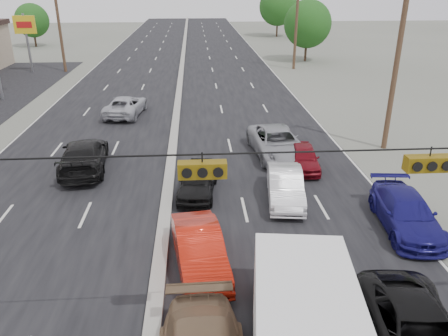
{
  "coord_description": "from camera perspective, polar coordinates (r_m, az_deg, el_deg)",
  "views": [
    {
      "loc": [
        1.38,
        -8.56,
        9.19
      ],
      "look_at": [
        2.48,
        7.55,
        2.2
      ],
      "focal_mm": 35.0,
      "sensor_mm": 36.0,
      "label": 1
    }
  ],
  "objects": [
    {
      "name": "road_surface",
      "position": [
        39.66,
        -5.88,
        9.89
      ],
      "size": [
        20.0,
        160.0,
        0.02
      ],
      "primitive_type": "cube",
      "color": "black",
      "rests_on": "ground"
    },
    {
      "name": "utility_pole_right_c",
      "position": [
        49.98,
        9.45,
        18.43
      ],
      "size": [
        1.6,
        0.3,
        10.0
      ],
      "color": "#422D1E",
      "rests_on": "ground"
    },
    {
      "name": "queue_car_d",
      "position": [
        18.78,
        22.67,
        -5.45
      ],
      "size": [
        2.4,
        4.96,
        1.39
      ],
      "primitive_type": "imported",
      "rotation": [
        0.0,
        0.0,
        -0.1
      ],
      "color": "navy",
      "rests_on": "ground"
    },
    {
      "name": "queue_car_b",
      "position": [
        19.69,
        8.0,
        -2.38
      ],
      "size": [
        1.98,
        4.4,
        1.4
      ],
      "primitive_type": "imported",
      "rotation": [
        0.0,
        0.0,
        -0.12
      ],
      "color": "silver",
      "rests_on": "ground"
    },
    {
      "name": "tree_right_far",
      "position": [
        80.02,
        7.07,
        20.21
      ],
      "size": [
        6.4,
        6.4,
        8.16
      ],
      "color": "#382619",
      "rests_on": "ground"
    },
    {
      "name": "black_suv",
      "position": [
        13.15,
        23.96,
        -19.31
      ],
      "size": [
        2.73,
        5.14,
        1.38
      ],
      "primitive_type": "imported",
      "rotation": [
        0.0,
        0.0,
        -0.09
      ],
      "color": "black",
      "rests_on": "ground"
    },
    {
      "name": "red_sedan",
      "position": [
        15.11,
        -3.21,
        -10.69
      ],
      "size": [
        2.13,
        4.56,
        1.45
      ],
      "primitive_type": "imported",
      "rotation": [
        0.0,
        0.0,
        0.14
      ],
      "color": "red",
      "rests_on": "ground"
    },
    {
      "name": "tree_left_far",
      "position": [
        72.64,
        -23.79,
        17.23
      ],
      "size": [
        4.8,
        4.8,
        6.12
      ],
      "color": "#382619",
      "rests_on": "ground"
    },
    {
      "name": "center_median",
      "position": [
        39.64,
        -5.89,
        10.03
      ],
      "size": [
        0.5,
        160.0,
        0.2
      ],
      "primitive_type": "cube",
      "color": "gray",
      "rests_on": "ground"
    },
    {
      "name": "traffic_signals",
      "position": [
        9.32,
        -3.46,
        0.02
      ],
      "size": [
        25.0,
        0.3,
        0.54
      ],
      "color": "black",
      "rests_on": "ground"
    },
    {
      "name": "queue_car_a",
      "position": [
        20.13,
        -3.48,
        -1.63
      ],
      "size": [
        2.11,
        4.2,
        1.37
      ],
      "primitive_type": "imported",
      "rotation": [
        0.0,
        0.0,
        -0.13
      ],
      "color": "black",
      "rests_on": "ground"
    },
    {
      "name": "utility_pole_right_b",
      "position": [
        26.37,
        21.67,
        12.91
      ],
      "size": [
        1.6,
        0.3,
        10.0
      ],
      "color": "#422D1E",
      "rests_on": "ground"
    },
    {
      "name": "box_truck",
      "position": [
        11.22,
        9.97,
        -19.48
      ],
      "size": [
        2.95,
        6.44,
        3.16
      ],
      "rotation": [
        0.0,
        0.0,
        -0.13
      ],
      "color": "black",
      "rests_on": "ground"
    },
    {
      "name": "tree_right_mid",
      "position": [
        55.48,
        10.86,
        18.0
      ],
      "size": [
        5.6,
        5.6,
        7.14
      ],
      "color": "#382619",
      "rests_on": "ground"
    },
    {
      "name": "oncoming_near",
      "position": [
        23.78,
        -17.84,
        1.55
      ],
      "size": [
        2.8,
        5.65,
        1.58
      ],
      "primitive_type": "imported",
      "rotation": [
        0.0,
        0.0,
        3.25
      ],
      "color": "black",
      "rests_on": "ground"
    },
    {
      "name": "oncoming_far",
      "position": [
        32.99,
        -12.73,
        7.92
      ],
      "size": [
        2.96,
        5.31,
        1.4
      ],
      "primitive_type": "imported",
      "rotation": [
        0.0,
        0.0,
        3.01
      ],
      "color": "#B0B1B8",
      "rests_on": "ground"
    },
    {
      "name": "utility_pole_left_c",
      "position": [
        50.67,
        -20.78,
        17.36
      ],
      "size": [
        1.6,
        0.3,
        10.0
      ],
      "color": "#422D1E",
      "rests_on": "ground"
    },
    {
      "name": "queue_car_c",
      "position": [
        24.64,
        6.96,
        3.24
      ],
      "size": [
        3.05,
        5.73,
        1.53
      ],
      "primitive_type": "imported",
      "rotation": [
        0.0,
        0.0,
        0.09
      ],
      "color": "#97999E",
      "rests_on": "ground"
    },
    {
      "name": "queue_car_e",
      "position": [
        23.23,
        10.39,
        1.35
      ],
      "size": [
        1.82,
        3.75,
        1.23
      ],
      "primitive_type": "imported",
      "rotation": [
        0.0,
        0.0,
        -0.1
      ],
      "color": "maroon",
      "rests_on": "ground"
    },
    {
      "name": "pole_sign_far",
      "position": [
        51.8,
        -24.51,
        16.13
      ],
      "size": [
        2.2,
        0.25,
        6.0
      ],
      "color": "slate",
      "rests_on": "ground"
    }
  ]
}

